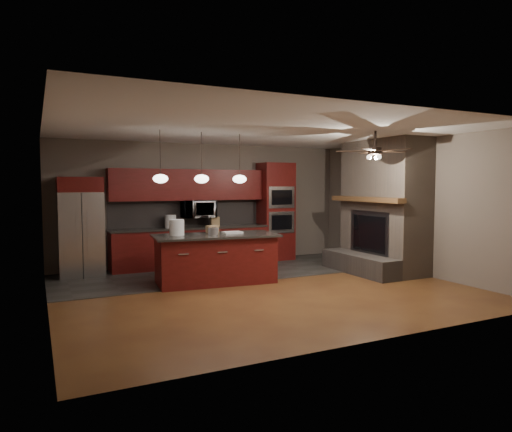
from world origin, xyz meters
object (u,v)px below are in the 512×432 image
oven_tower (276,212)px  paint_tray (232,232)px  cardboard_box (212,229)px  microwave (198,209)px  white_bucket (177,227)px  kitchen_island (216,258)px  paint_can (213,231)px  refrigerator (81,227)px  counter_bucket (170,221)px  counter_box (215,221)px

oven_tower → paint_tray: size_ratio=6.68×
paint_tray → cardboard_box: (-0.31, 0.29, 0.05)m
microwave → white_bucket: bearing=-120.1°
kitchen_island → paint_can: 0.52m
cardboard_box → paint_tray: bearing=-48.2°
kitchen_island → cardboard_box: bearing=86.3°
oven_tower → cardboard_box: size_ratio=11.09×
oven_tower → refrigerator: 4.52m
microwave → counter_bucket: 0.72m
microwave → paint_tray: microwave is taller
microwave → oven_tower: bearing=-1.7°
paint_can → counter_bucket: 1.90m
refrigerator → cardboard_box: bearing=-32.4°
white_bucket → counter_bucket: bearing=78.6°
cardboard_box → counter_box: size_ratio=0.99×
white_bucket → paint_can: size_ratio=1.51×
refrigerator → white_bucket: size_ratio=6.84×
paint_tray → counter_box: size_ratio=1.65×
counter_box → counter_bucket: bearing=-178.7°
paint_can → counter_box: 1.96m
microwave → white_bucket: (-1.00, -1.73, -0.23)m
cardboard_box → counter_bucket: bearing=100.0°
oven_tower → cardboard_box: bearing=-145.6°
counter_bucket → refrigerator: bearing=-177.5°
kitchen_island → counter_box: 1.99m
microwave → refrigerator: bearing=-177.0°
cardboard_box → white_bucket: bearing=-173.9°
refrigerator → counter_box: refrigerator is taller
kitchen_island → white_bucket: white_bucket is taller
counter_box → oven_tower: bearing=5.6°
microwave → cardboard_box: 1.63m
cardboard_box → microwave: bearing=75.8°
refrigerator → paint_can: 2.82m
white_bucket → counter_box: (1.36, 1.63, -0.06)m
kitchen_island → paint_can: (-0.06, -0.02, 0.52)m
white_bucket → cardboard_box: white_bucket is taller
oven_tower → counter_bucket: size_ratio=8.36×
oven_tower → refrigerator: bearing=-179.1°
cardboard_box → counter_bucket: (-0.41, 1.53, 0.05)m
white_bucket → paint_can: white_bucket is taller
oven_tower → microwave: oven_tower is taller
microwave → kitchen_island: (-0.31, -1.90, -0.84)m
paint_can → cardboard_box: (0.11, 0.34, 0.00)m
paint_can → white_bucket: bearing=163.2°
paint_can → kitchen_island: bearing=22.6°
white_bucket → counter_bucket: (0.34, 1.68, -0.02)m
counter_bucket → cardboard_box: bearing=-74.9°
refrigerator → microwave: bearing=3.0°
oven_tower → counter_bucket: (-2.64, 0.01, -0.15)m
refrigerator → cardboard_box: size_ratio=9.35×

